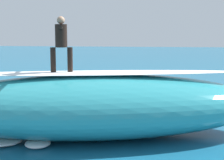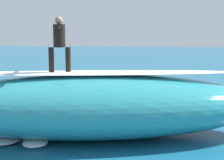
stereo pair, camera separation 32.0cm
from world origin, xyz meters
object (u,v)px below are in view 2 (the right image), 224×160
object	(u,v)px
surfboard_riding	(60,73)
surfboard_paddling	(148,105)
surfer_riding	(59,40)
surfer_paddling	(145,101)

from	to	relation	value
surfboard_riding	surfboard_paddling	bearing A→B (deg)	-130.69
surfboard_paddling	surfboard_riding	bearing A→B (deg)	-143.37
surfer_riding	surfer_paddling	xyz separation A→B (m)	(-2.02, -4.45, -2.52)
surfboard_paddling	surfer_riding	bearing A→B (deg)	-143.37
surfboard_riding	surfboard_paddling	world-z (taller)	surfboard_riding
surfboard_riding	surfer_paddling	bearing A→B (deg)	-129.71
surfboard_riding	surfboard_paddling	xyz separation A→B (m)	(-2.14, -4.51, -1.79)
surfer_paddling	surfboard_paddling	bearing A→B (deg)	-0.00
surfer_riding	surfer_paddling	size ratio (longest dim) A/B	0.90
surfer_paddling	surfboard_riding	bearing A→B (deg)	-142.40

